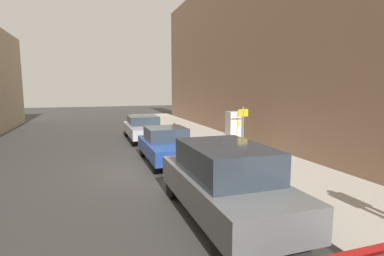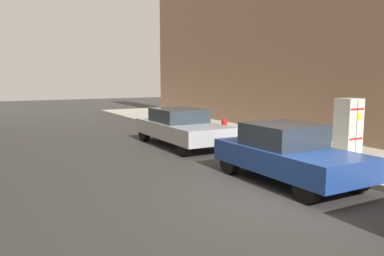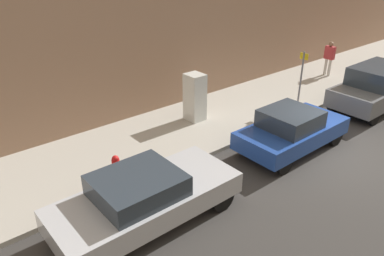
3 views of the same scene
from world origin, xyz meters
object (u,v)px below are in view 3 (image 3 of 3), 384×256
object	(u,v)px
discarded_refrigerator	(195,97)
fire_hydrant	(116,168)
parked_suv_gray	(377,86)
parked_hatchback_blue	(292,130)
street_sign_post	(301,76)
parked_sedan_silver	(145,197)
pedestrian_walking_far	(329,56)

from	to	relation	value
discarded_refrigerator	fire_hydrant	bearing A→B (deg)	-67.66
parked_suv_gray	parked_hatchback_blue	bearing A→B (deg)	-90.00
street_sign_post	fire_hydrant	world-z (taller)	street_sign_post
fire_hydrant	parked_suv_gray	distance (m)	11.12
street_sign_post	fire_hydrant	bearing A→B (deg)	-89.66
street_sign_post	parked_suv_gray	bearing A→B (deg)	55.21
discarded_refrigerator	parked_sedan_silver	size ratio (longest dim) A/B	0.39
pedestrian_walking_far	parked_suv_gray	bearing A→B (deg)	-158.61
fire_hydrant	parked_sedan_silver	distance (m)	1.82
parked_hatchback_blue	discarded_refrigerator	bearing A→B (deg)	-163.34
parked_hatchback_blue	street_sign_post	bearing A→B (deg)	122.07
discarded_refrigerator	parked_hatchback_blue	distance (m)	3.73
street_sign_post	fire_hydrant	size ratio (longest dim) A/B	2.80
pedestrian_walking_far	parked_sedan_silver	distance (m)	13.45
fire_hydrant	pedestrian_walking_far	world-z (taller)	pedestrian_walking_far
street_sign_post	parked_hatchback_blue	bearing A→B (deg)	-57.93
parked_sedan_silver	parked_suv_gray	world-z (taller)	parked_suv_gray
parked_hatchback_blue	parked_suv_gray	distance (m)	5.60
street_sign_post	pedestrian_walking_far	distance (m)	4.72
discarded_refrigerator	parked_sedan_silver	bearing A→B (deg)	-51.89
street_sign_post	fire_hydrant	xyz separation A→B (m)	(0.05, -8.32, -0.87)
street_sign_post	fire_hydrant	distance (m)	8.36
parked_sedan_silver	parked_hatchback_blue	world-z (taller)	parked_hatchback_blue
discarded_refrigerator	pedestrian_walking_far	world-z (taller)	discarded_refrigerator
fire_hydrant	parked_suv_gray	xyz separation A→B (m)	(1.80, 10.97, 0.34)
parked_hatchback_blue	pedestrian_walking_far	bearing A→B (deg)	114.33
fire_hydrant	discarded_refrigerator	bearing A→B (deg)	112.34
pedestrian_walking_far	parked_sedan_silver	size ratio (longest dim) A/B	0.37
parked_hatchback_blue	parked_suv_gray	bearing A→B (deg)	90.00
parked_sedan_silver	parked_hatchback_blue	xyz separation A→B (m)	(0.00, 5.61, -0.01)
pedestrian_walking_far	parked_suv_gray	size ratio (longest dim) A/B	0.37
fire_hydrant	street_sign_post	bearing A→B (deg)	90.34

